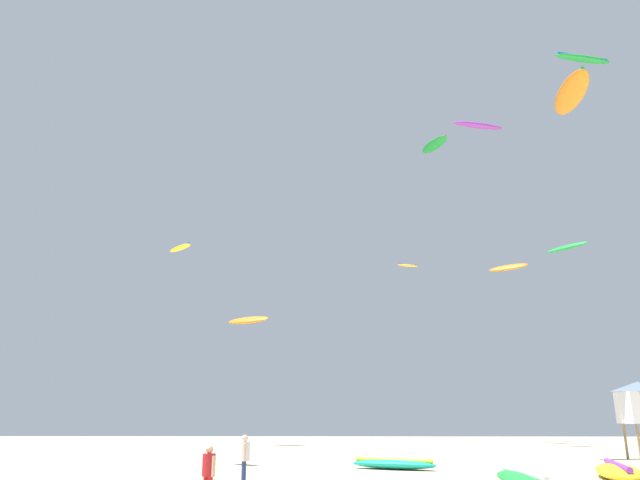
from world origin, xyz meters
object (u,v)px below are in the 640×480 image
Objects in this scene: kite_aloft_1 at (180,248)px; kite_aloft_5 at (567,247)px; kite_grounded_near at (394,464)px; lifeguard_tower at (640,402)px; kite_aloft_4 at (478,125)px; person_midground at (244,456)px; kite_grounded_far at (524,479)px; kite_aloft_7 at (248,320)px; kite_grounded_mid at (618,471)px; kite_aloft_6 at (408,265)px; kite_aloft_3 at (571,93)px; person_foreground at (209,471)px; kite_aloft_0 at (434,145)px; kite_aloft_2 at (508,268)px; kite_aloft_9 at (583,59)px.

kite_aloft_1 is 35.31m from kite_aloft_5.
kite_grounded_near is at bearing -129.19° from kite_aloft_5.
kite_aloft_4 is at bearing -174.27° from lifeguard_tower.
person_midground is 9.58m from kite_grounded_far.
kite_aloft_5 is (14.04, 28.73, 16.04)m from kite_grounded_far.
kite_aloft_7 is (-27.41, -0.71, -6.38)m from kite_aloft_5.
kite_grounded_mid is at bearing -177.56° from person_midground.
kite_grounded_near is at bearing -65.39° from kite_aloft_7.
person_midground is 23.95m from lifeguard_tower.
kite_aloft_1 is at bearing -170.39° from lifeguard_tower.
kite_grounded_mid is at bearing -81.71° from kite_aloft_6.
kite_aloft_7 is at bearing 127.34° from kite_aloft_3.
kite_aloft_6 is (9.98, 30.16, 14.14)m from person_midground.
person_midground is 0.42× the size of kite_aloft_7.
kite_aloft_4 reaches higher than person_foreground.
kite_aloft_5 is at bearing -6.64° from kite_aloft_6.
person_midground is at bearing -108.31° from kite_aloft_6.
kite_aloft_4 is at bearing -92.51° from kite_aloft_0.
kite_aloft_4 reaches higher than kite_aloft_2.
kite_aloft_3 reaches higher than kite_aloft_2.
kite_aloft_1 is 0.91× the size of kite_aloft_6.
kite_aloft_6 reaches higher than kite_aloft_2.
kite_aloft_1 is 0.43× the size of kite_aloft_9.
kite_aloft_2 is 22.79m from kite_aloft_3.
kite_aloft_9 is (20.83, 15.20, 25.38)m from person_midground.
kite_aloft_3 is at bearing 160.86° from person_foreground.
lifeguard_tower is at bearing -59.66° from kite_aloft_6.
person_midground is 0.53× the size of kite_aloft_2.
person_midground is at bearing 179.06° from kite_grounded_far.
kite_aloft_5 is (23.92, 33.28, 15.39)m from person_foreground.
kite_aloft_5 reaches higher than kite_aloft_2.
kite_aloft_2 is at bearing -132.25° from person_midground.
kite_aloft_3 is at bearing 37.92° from kite_grounded_far.
kite_aloft_2 is 16.21m from kite_aloft_4.
person_foreground is 17.12m from kite_aloft_1.
kite_aloft_0 reaches higher than kite_grounded_mid.
kite_grounded_far is 2.45× the size of kite_aloft_1.
kite_aloft_2 is 8.74m from kite_aloft_6.
lifeguard_tower reaches higher than kite_grounded_near.
kite_aloft_7 is 0.91× the size of kite_aloft_9.
kite_grounded_far is 32.51m from kite_aloft_7.
kite_aloft_0 is at bearing 116.64° from kite_aloft_9.
kite_aloft_6 is at bearing 79.95° from kite_grounded_near.
kite_grounded_near is 28.03m from kite_aloft_6.
kite_aloft_6 is (-7.66, 4.05, 1.19)m from kite_aloft_2.
kite_aloft_0 is 24.25m from kite_aloft_7.
kite_grounded_far is at bearing -96.46° from kite_aloft_0.
kite_aloft_2 is 6.87m from kite_aloft_5.
kite_aloft_0 is 0.94× the size of kite_aloft_3.
person_foreground is 39.03m from kite_aloft_6.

